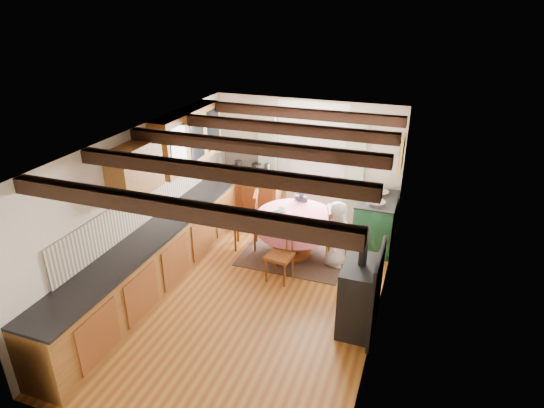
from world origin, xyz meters
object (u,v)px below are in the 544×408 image
at_px(aga_range, 375,222).
at_px(child_far, 301,212).
at_px(chair_right, 338,236).
at_px(child_right, 337,234).
at_px(cast_iron_stove, 361,279).
at_px(chair_left, 246,220).
at_px(chair_near, 280,254).
at_px(dining_table, 295,235).
at_px(cup, 281,211).

distance_m(aga_range, child_far, 1.32).
relative_size(chair_right, child_right, 0.87).
distance_m(chair_right, cast_iron_stove, 1.70).
xyz_separation_m(chair_left, cast_iron_stove, (2.24, -1.52, 0.24)).
height_order(aga_range, cast_iron_stove, cast_iron_stove).
bearing_deg(chair_near, chair_left, 145.49).
bearing_deg(child_far, chair_left, 52.44).
xyz_separation_m(dining_table, chair_right, (0.74, 0.04, 0.10)).
bearing_deg(chair_right, dining_table, 75.69).
height_order(cast_iron_stove, child_right, cast_iron_stove).
distance_m(chair_near, cast_iron_stove, 1.57).
distance_m(dining_table, chair_near, 0.80).
bearing_deg(cup, child_far, 76.75).
bearing_deg(aga_range, chair_left, -159.16).
bearing_deg(dining_table, cup, -161.00).
height_order(chair_near, cup, chair_near).
distance_m(chair_near, aga_range, 2.03).
relative_size(dining_table, child_far, 1.21).
bearing_deg(chair_near, dining_table, 96.62).
height_order(dining_table, child_far, child_far).
xyz_separation_m(chair_near, chair_right, (0.75, 0.83, 0.04)).
relative_size(dining_table, cup, 12.04).
bearing_deg(aga_range, chair_near, -127.83).
bearing_deg(cast_iron_stove, child_far, 123.65).
xyz_separation_m(chair_near, child_right, (0.74, 0.74, 0.11)).
height_order(aga_range, cup, aga_range).
height_order(dining_table, child_right, child_right).
xyz_separation_m(aga_range, child_right, (-0.51, -0.86, 0.10)).
height_order(chair_left, cup, chair_left).
height_order(child_far, child_right, child_right).
height_order(chair_left, child_right, child_right).
distance_m(cast_iron_stove, child_far, 2.57).
xyz_separation_m(chair_right, cup, (-0.97, -0.12, 0.34)).
bearing_deg(child_right, cup, 101.46).
bearing_deg(cast_iron_stove, cup, 137.47).
distance_m(chair_near, chair_right, 1.12).
distance_m(dining_table, cast_iron_stove, 2.07).
xyz_separation_m(child_right, cup, (-0.96, -0.03, 0.27)).
bearing_deg(chair_left, child_right, 72.20).
relative_size(aga_range, child_right, 0.90).
height_order(chair_near, child_far, child_far).
height_order(chair_right, child_far, child_far).
bearing_deg(aga_range, child_far, -171.13).
bearing_deg(child_far, chair_near, 108.70).
xyz_separation_m(dining_table, child_right, (0.73, -0.05, 0.17)).
xyz_separation_m(aga_range, child_far, (-1.31, -0.20, 0.07)).
height_order(dining_table, cup, cup).
bearing_deg(chair_left, aga_range, 94.62).
bearing_deg(chair_near, cup, 114.34).
xyz_separation_m(chair_near, cup, (-0.22, 0.72, 0.38)).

